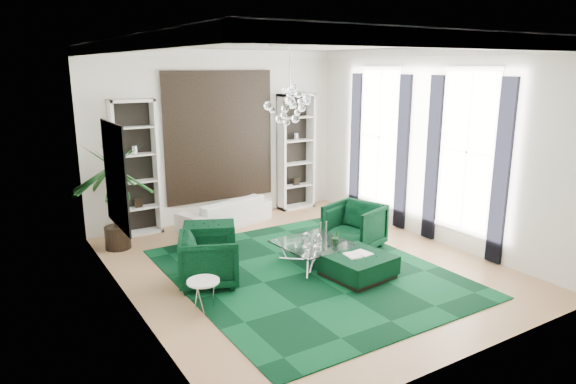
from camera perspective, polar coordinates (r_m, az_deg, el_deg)
floor at (r=9.20m, az=1.77°, el=-8.21°), size 6.00×7.00×0.02m
ceiling at (r=8.53m, az=1.97°, el=16.31°), size 6.00×7.00×0.02m
wall_back at (r=11.71m, az=-7.74°, el=6.16°), size 6.00×0.02×3.80m
wall_front at (r=6.13m, az=20.34°, el=-1.62°), size 6.00×0.02×3.80m
wall_left at (r=7.46m, az=-17.78°, el=1.24°), size 0.02×7.00×3.80m
wall_right at (r=10.61m, az=15.59°, el=4.98°), size 0.02×7.00×3.80m
crown_molding at (r=8.53m, az=1.96°, el=15.57°), size 6.00×7.00×0.18m
ceiling_medallion at (r=8.78m, az=0.84°, el=15.99°), size 0.90×0.90×0.05m
tapestry at (r=11.67m, az=-7.63°, el=6.13°), size 2.50×0.06×2.80m
shelving_left at (r=10.96m, az=-16.55°, el=2.53°), size 0.90×0.38×2.80m
shelving_right at (r=12.53m, az=0.90°, el=4.47°), size 0.90×0.38×2.80m
painting at (r=8.05m, az=-18.55°, el=1.71°), size 0.04×1.30×1.60m
window_near at (r=10.01m, az=19.28°, el=4.21°), size 0.03×1.10×2.90m
curtain_near_a at (r=9.57m, az=22.63°, el=1.97°), size 0.07×0.30×3.25m
curtain_near_b at (r=10.53m, az=15.77°, el=3.52°), size 0.07×0.30×3.25m
window_far at (r=11.65m, az=10.11°, el=6.03°), size 0.03×1.10×2.90m
curtain_far_a at (r=11.10m, az=12.59°, el=4.23°), size 0.07×0.30×3.25m
curtain_far_b at (r=12.25m, az=7.50°, el=5.32°), size 0.07×0.30×3.25m
rug at (r=8.89m, az=2.19°, el=-8.88°), size 4.20×5.00×0.02m
sofa at (r=11.39m, az=-7.01°, el=-2.22°), size 2.27×1.38×0.62m
armchair_left at (r=8.38m, az=-8.74°, el=-7.41°), size 1.21×1.20×0.85m
armchair_right at (r=9.95m, az=7.38°, el=-3.82°), size 1.23×1.21×0.89m
coffee_table at (r=9.17m, az=2.87°, el=-6.85°), size 1.27×1.27×0.41m
ottoman_side at (r=10.06m, az=-8.77°, el=-5.01°), size 1.31×1.31×0.44m
ottoman_front at (r=8.70m, az=7.71°, el=-8.17°), size 1.11×1.11×0.40m
book at (r=8.62m, az=7.76°, el=-6.83°), size 0.45×0.30×0.03m
side_table at (r=7.62m, az=-9.33°, el=-11.32°), size 0.54×0.54×0.45m
palm at (r=10.18m, az=-18.86°, el=1.09°), size 1.90×1.90×2.65m
chandelier at (r=8.53m, az=0.18°, el=9.86°), size 0.84×0.84×0.74m
table_plant at (r=9.04m, az=5.33°, el=-5.00°), size 0.16×0.14×0.25m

